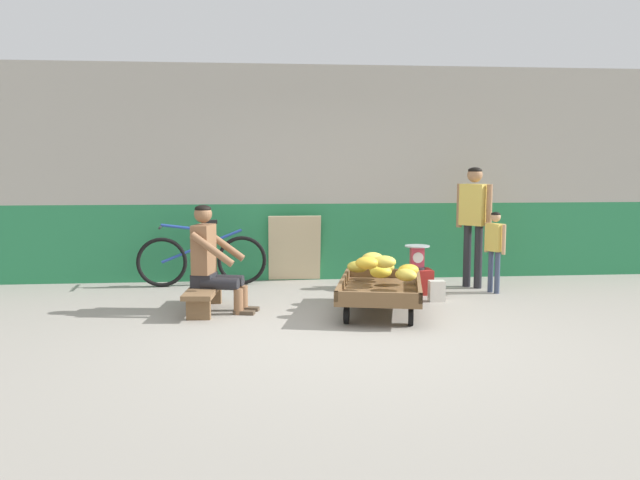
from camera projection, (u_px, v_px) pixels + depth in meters
The scene contains 13 objects.
ground_plane at pixel (342, 335), 6.00m from camera, with size 80.00×80.00×0.00m, color gray.
back_wall at pixel (314, 174), 8.86m from camera, with size 16.00×0.30×2.88m.
banana_cart at pixel (380, 291), 6.86m from camera, with size 1.14×1.59×0.36m.
banana_pile at pixel (382, 267), 7.01m from camera, with size 0.80×0.98×0.27m.
low_bench at pixel (205, 293), 6.95m from camera, with size 0.39×1.12×0.27m.
vendor_seated at pixel (212, 259), 6.89m from camera, with size 0.73×0.58×1.14m.
plastic_crate at pixel (417, 282), 7.89m from camera, with size 0.36×0.28×0.30m.
weighing_scale at pixel (417, 257), 7.85m from camera, with size 0.30×0.30×0.29m.
bicycle_near_left at pixel (202, 259), 8.38m from camera, with size 1.66×0.48×0.86m.
sign_board at pixel (295, 248), 8.73m from camera, with size 0.70×0.19×0.89m.
customer_adult at pixel (474, 213), 8.21m from camera, with size 0.36×0.39×1.53m.
customer_child at pixel (495, 243), 7.90m from camera, with size 0.21×0.28×0.99m.
shopping_bag at pixel (437, 291), 7.46m from camera, with size 0.18×0.12×0.24m, color silver.
Camera 1 is at (-0.76, -5.81, 1.56)m, focal length 36.49 mm.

